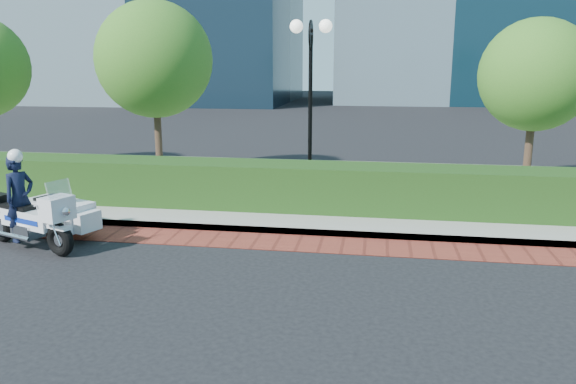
# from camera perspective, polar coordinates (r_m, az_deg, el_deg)

# --- Properties ---
(ground) EXTENTS (120.00, 120.00, 0.00)m
(ground) POSITION_cam_1_polar(r_m,az_deg,el_deg) (9.60, -7.69, -7.60)
(ground) COLOR black
(ground) RESTS_ON ground
(brick_strip) EXTENTS (60.00, 1.00, 0.01)m
(brick_strip) POSITION_cam_1_polar(r_m,az_deg,el_deg) (10.96, -5.43, -4.86)
(brick_strip) COLOR maroon
(brick_strip) RESTS_ON ground
(sidewalk) EXTENTS (60.00, 8.00, 0.15)m
(sidewalk) POSITION_cam_1_polar(r_m,az_deg,el_deg) (15.18, -1.18, 0.53)
(sidewalk) COLOR gray
(sidewalk) RESTS_ON ground
(hedge_main) EXTENTS (18.00, 1.20, 1.00)m
(hedge_main) POSITION_cam_1_polar(r_m,az_deg,el_deg) (12.76, -3.13, 0.75)
(hedge_main) COLOR #1B3411
(hedge_main) RESTS_ON sidewalk
(lamppost) EXTENTS (1.02, 0.70, 4.21)m
(lamppost) POSITION_cam_1_polar(r_m,az_deg,el_deg) (13.89, 2.30, 11.36)
(lamppost) COLOR black
(lamppost) RESTS_ON sidewalk
(tree_b) EXTENTS (3.20, 3.20, 4.89)m
(tree_b) POSITION_cam_1_polar(r_m,az_deg,el_deg) (16.30, -13.43, 12.94)
(tree_b) COLOR #332319
(tree_b) RESTS_ON sidewalk
(tree_c) EXTENTS (2.80, 2.80, 4.30)m
(tree_c) POSITION_cam_1_polar(r_m,az_deg,el_deg) (15.56, 23.87, 10.79)
(tree_c) COLOR #332319
(tree_c) RESTS_ON sidewalk
(police_motorcycle) EXTENTS (2.20, 2.00, 1.85)m
(police_motorcycle) POSITION_cam_1_polar(r_m,az_deg,el_deg) (11.55, -23.88, -1.78)
(police_motorcycle) COLOR black
(police_motorcycle) RESTS_ON ground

